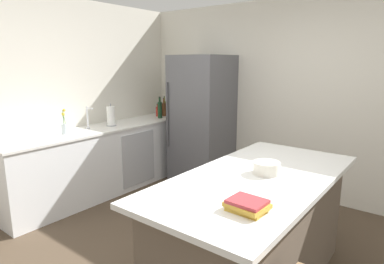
{
  "coord_description": "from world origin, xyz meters",
  "views": [
    {
      "loc": [
        1.55,
        -2.02,
        1.79
      ],
      "look_at": [
        -0.7,
        0.88,
        1.0
      ],
      "focal_mm": 30.64,
      "sensor_mm": 36.0,
      "label": 1
    }
  ],
  "objects_px": {
    "syrup_bottle": "(164,109)",
    "mixing_bowl": "(267,168)",
    "refrigerator": "(202,120)",
    "olive_oil_bottle": "(165,108)",
    "wine_bottle": "(160,109)",
    "sink_faucet": "(88,117)",
    "paper_towel_roll": "(111,116)",
    "flower_vase": "(64,126)",
    "hot_sauce_bottle": "(157,111)",
    "kitchen_island": "(255,231)",
    "cookbook_stack": "(247,205)"
  },
  "relations": [
    {
      "from": "syrup_bottle",
      "to": "mixing_bowl",
      "type": "height_order",
      "value": "syrup_bottle"
    },
    {
      "from": "refrigerator",
      "to": "syrup_bottle",
      "type": "bearing_deg",
      "value": 175.01
    },
    {
      "from": "olive_oil_bottle",
      "to": "wine_bottle",
      "type": "xyz_separation_m",
      "value": [
        0.16,
        -0.28,
        0.02
      ]
    },
    {
      "from": "sink_faucet",
      "to": "paper_towel_roll",
      "type": "bearing_deg",
      "value": 79.52
    },
    {
      "from": "flower_vase",
      "to": "mixing_bowl",
      "type": "distance_m",
      "value": 2.64
    },
    {
      "from": "paper_towel_roll",
      "to": "syrup_bottle",
      "type": "height_order",
      "value": "paper_towel_roll"
    },
    {
      "from": "sink_faucet",
      "to": "olive_oil_bottle",
      "type": "height_order",
      "value": "olive_oil_bottle"
    },
    {
      "from": "paper_towel_roll",
      "to": "olive_oil_bottle",
      "type": "height_order",
      "value": "olive_oil_bottle"
    },
    {
      "from": "syrup_bottle",
      "to": "wine_bottle",
      "type": "relative_size",
      "value": 0.89
    },
    {
      "from": "flower_vase",
      "to": "hot_sauce_bottle",
      "type": "xyz_separation_m",
      "value": [
        -0.03,
        1.67,
        -0.01
      ]
    },
    {
      "from": "wine_bottle",
      "to": "hot_sauce_bottle",
      "type": "bearing_deg",
      "value": 147.05
    },
    {
      "from": "kitchen_island",
      "to": "paper_towel_roll",
      "type": "relative_size",
      "value": 6.46
    },
    {
      "from": "flower_vase",
      "to": "olive_oil_bottle",
      "type": "bearing_deg",
      "value": 91.47
    },
    {
      "from": "mixing_bowl",
      "to": "kitchen_island",
      "type": "bearing_deg",
      "value": -111.23
    },
    {
      "from": "syrup_bottle",
      "to": "hot_sauce_bottle",
      "type": "distance_m",
      "value": 0.12
    },
    {
      "from": "flower_vase",
      "to": "olive_oil_bottle",
      "type": "xyz_separation_m",
      "value": [
        -0.05,
        1.87,
        0.03
      ]
    },
    {
      "from": "sink_faucet",
      "to": "syrup_bottle",
      "type": "bearing_deg",
      "value": 87.83
    },
    {
      "from": "refrigerator",
      "to": "mixing_bowl",
      "type": "height_order",
      "value": "refrigerator"
    },
    {
      "from": "flower_vase",
      "to": "wine_bottle",
      "type": "xyz_separation_m",
      "value": [
        0.11,
        1.58,
        0.04
      ]
    },
    {
      "from": "paper_towel_roll",
      "to": "mixing_bowl",
      "type": "relative_size",
      "value": 1.48
    },
    {
      "from": "flower_vase",
      "to": "paper_towel_roll",
      "type": "xyz_separation_m",
      "value": [
        0.03,
        0.69,
        0.04
      ]
    },
    {
      "from": "refrigerator",
      "to": "olive_oil_bottle",
      "type": "distance_m",
      "value": 0.92
    },
    {
      "from": "cookbook_stack",
      "to": "mixing_bowl",
      "type": "height_order",
      "value": "mixing_bowl"
    },
    {
      "from": "sink_faucet",
      "to": "paper_towel_roll",
      "type": "relative_size",
      "value": 0.96
    },
    {
      "from": "kitchen_island",
      "to": "mixing_bowl",
      "type": "bearing_deg",
      "value": 68.77
    },
    {
      "from": "sink_faucet",
      "to": "syrup_bottle",
      "type": "height_order",
      "value": "same"
    },
    {
      "from": "paper_towel_roll",
      "to": "wine_bottle",
      "type": "relative_size",
      "value": 0.92
    },
    {
      "from": "hot_sauce_bottle",
      "to": "wine_bottle",
      "type": "bearing_deg",
      "value": -32.95
    },
    {
      "from": "hot_sauce_bottle",
      "to": "mixing_bowl",
      "type": "height_order",
      "value": "hot_sauce_bottle"
    },
    {
      "from": "mixing_bowl",
      "to": "paper_towel_roll",
      "type": "bearing_deg",
      "value": 167.47
    },
    {
      "from": "kitchen_island",
      "to": "refrigerator",
      "type": "bearing_deg",
      "value": 136.23
    },
    {
      "from": "refrigerator",
      "to": "cookbook_stack",
      "type": "xyz_separation_m",
      "value": [
        1.98,
        -2.26,
        0.03
      ]
    },
    {
      "from": "paper_towel_roll",
      "to": "syrup_bottle",
      "type": "relative_size",
      "value": 1.04
    },
    {
      "from": "cookbook_stack",
      "to": "sink_faucet",
      "type": "bearing_deg",
      "value": 162.17
    },
    {
      "from": "flower_vase",
      "to": "olive_oil_bottle",
      "type": "distance_m",
      "value": 1.87
    },
    {
      "from": "refrigerator",
      "to": "flower_vase",
      "type": "height_order",
      "value": "refrigerator"
    },
    {
      "from": "kitchen_island",
      "to": "wine_bottle",
      "type": "distance_m",
      "value": 2.99
    },
    {
      "from": "olive_oil_bottle",
      "to": "cookbook_stack",
      "type": "relative_size",
      "value": 1.26
    },
    {
      "from": "kitchen_island",
      "to": "hot_sauce_bottle",
      "type": "xyz_separation_m",
      "value": [
        -2.63,
        1.65,
        0.53
      ]
    },
    {
      "from": "wine_bottle",
      "to": "olive_oil_bottle",
      "type": "bearing_deg",
      "value": 119.58
    },
    {
      "from": "flower_vase",
      "to": "paper_towel_roll",
      "type": "distance_m",
      "value": 0.69
    },
    {
      "from": "paper_towel_roll",
      "to": "cookbook_stack",
      "type": "xyz_separation_m",
      "value": [
        2.8,
        -1.25,
        -0.08
      ]
    },
    {
      "from": "refrigerator",
      "to": "sink_faucet",
      "type": "distance_m",
      "value": 1.61
    },
    {
      "from": "refrigerator",
      "to": "olive_oil_bottle",
      "type": "height_order",
      "value": "refrigerator"
    },
    {
      "from": "flower_vase",
      "to": "cookbook_stack",
      "type": "xyz_separation_m",
      "value": [
        2.83,
        -0.56,
        -0.04
      ]
    },
    {
      "from": "sink_faucet",
      "to": "cookbook_stack",
      "type": "relative_size",
      "value": 1.21
    },
    {
      "from": "refrigerator",
      "to": "syrup_bottle",
      "type": "distance_m",
      "value": 0.84
    },
    {
      "from": "sink_faucet",
      "to": "olive_oil_bottle",
      "type": "distance_m",
      "value": 1.5
    },
    {
      "from": "paper_towel_roll",
      "to": "hot_sauce_bottle",
      "type": "distance_m",
      "value": 0.99
    },
    {
      "from": "refrigerator",
      "to": "wine_bottle",
      "type": "bearing_deg",
      "value": -170.68
    }
  ]
}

